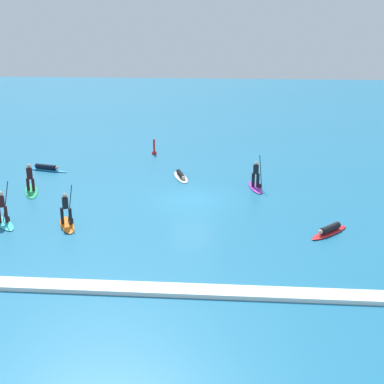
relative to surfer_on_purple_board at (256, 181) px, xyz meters
name	(u,v)px	position (x,y,z in m)	size (l,w,h in m)	color
ground_plane	(192,200)	(-3.84, -2.51, -0.46)	(120.00, 120.00, 0.00)	#1E6B93
surfer_on_purple_board	(256,181)	(0.00, 0.00, 0.00)	(1.15, 2.62, 2.20)	purple
surfer_on_teal_board	(3,214)	(-13.46, -6.97, 0.07)	(2.17, 2.41, 2.26)	#33C6CC
surfer_on_blue_board	(47,168)	(-14.51, 2.84, -0.29)	(3.28, 1.36, 0.44)	#1E8CD1
surfer_on_green_board	(31,184)	(-13.95, -1.69, 0.01)	(1.84, 3.11, 1.76)	#23B266
surfer_on_white_board	(181,176)	(-4.92, 1.86, -0.33)	(1.53, 2.82, 0.38)	white
surfer_on_orange_board	(67,218)	(-10.06, -6.95, -0.02)	(1.67, 2.57, 2.16)	orange
surfer_on_red_board	(329,230)	(3.44, -6.97, -0.30)	(2.38, 2.40, 0.45)	red
marker_buoy	(154,151)	(-7.59, 7.84, -0.20)	(0.38, 0.38, 1.30)	red
wave_crest	(171,290)	(-3.84, -13.41, -0.37)	(17.79, 0.90, 0.18)	white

